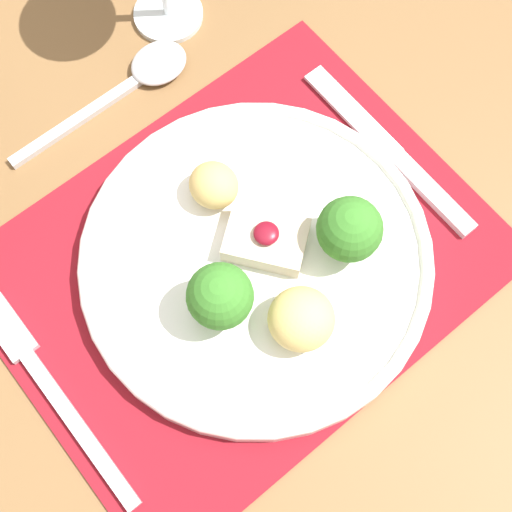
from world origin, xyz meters
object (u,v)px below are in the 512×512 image
fork (47,383)px  dinner_plate (260,260)px  knife (399,160)px  spoon (143,74)px

fork → dinner_plate: bearing=-7.3°
dinner_plate → knife: dinner_plate is taller
fork → spoon: (0.23, 0.19, 0.00)m
fork → knife: (0.36, -0.03, -0.00)m
dinner_plate → knife: (0.16, -0.00, -0.01)m
dinner_plate → knife: size_ratio=1.42×
fork → spoon: size_ratio=1.08×
fork → spoon: spoon is taller
dinner_plate → spoon: size_ratio=1.54×
dinner_plate → spoon: (0.03, 0.22, -0.01)m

